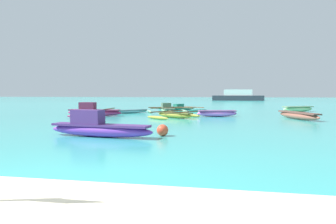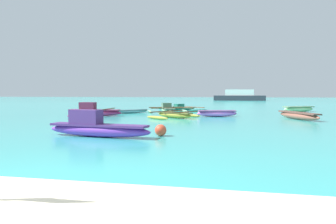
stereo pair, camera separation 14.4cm
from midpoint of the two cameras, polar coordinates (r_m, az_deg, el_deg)
The scene contains 12 objects.
ground_plane at distance 4.76m, azimuth -28.34°, elevation -15.96°, with size 240.00×240.00×0.00m.
moored_boat_0 at distance 21.31m, azimuth -14.24°, elevation 0.11°, with size 3.88×3.65×0.95m.
moored_boat_1 at distance 23.69m, azimuth -7.43°, elevation 0.16°, with size 2.49×2.65×0.28m.
moored_boat_2 at distance 19.55m, azimuth 23.38°, elevation -0.57°, with size 1.91×3.74×0.44m.
moored_boat_3 at distance 27.34m, azimuth 2.39°, elevation 0.72°, with size 4.82×4.51×0.61m.
moored_boat_4 at distance 20.27m, azimuth 9.11°, elevation -0.21°, with size 2.78×1.31×0.43m.
moored_boat_5 at distance 18.95m, azimuth 1.02°, elevation -0.55°, with size 3.34×3.59×0.43m.
moored_boat_6 at distance 11.05m, azimuth -13.57°, elevation -2.86°, with size 4.08×1.12×0.96m.
moored_boat_7 at distance 24.63m, azimuth -0.40°, elevation 0.53°, with size 3.73×3.31×0.77m.
moored_boat_8 at distance 27.33m, azimuth 23.35°, elevation 0.56°, with size 2.92×2.09×0.48m.
mooring_buoy_0 at distance 10.92m, azimuth -1.43°, elevation -3.49°, with size 0.43×0.43×0.43m.
distant_ferry at distance 67.27m, azimuth 13.07°, elevation 2.98°, with size 10.95×2.41×2.41m.
Camera 1 is at (2.80, -3.47, 1.55)m, focal length 32.00 mm.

